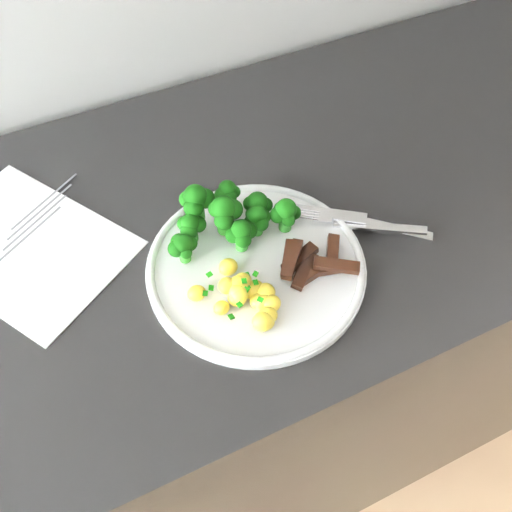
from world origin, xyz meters
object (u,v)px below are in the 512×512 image
at_px(recipe_paper, 25,246).
at_px(fork, 360,224).
at_px(beef_strips, 311,263).
at_px(plate, 256,266).
at_px(knife, 375,226).
at_px(counter, 200,380).
at_px(broccoli, 228,215).
at_px(potatoes, 247,296).

height_order(recipe_paper, fork, fork).
xyz_separation_m(recipe_paper, beef_strips, (0.33, -0.20, 0.02)).
height_order(plate, knife, knife).
relative_size(counter, recipe_paper, 7.40).
xyz_separation_m(broccoli, beef_strips, (0.07, -0.10, -0.03)).
xyz_separation_m(beef_strips, fork, (0.09, 0.03, -0.00)).
height_order(beef_strips, fork, beef_strips).
bearing_deg(beef_strips, knife, 12.50).
relative_size(potatoes, beef_strips, 1.13).
bearing_deg(beef_strips, plate, 150.83).
xyz_separation_m(recipe_paper, plate, (0.27, -0.17, 0.01)).
bearing_deg(fork, potatoes, -167.16).
distance_m(beef_strips, fork, 0.10).
xyz_separation_m(broccoli, potatoes, (-0.02, -0.11, -0.02)).
distance_m(plate, potatoes, 0.06).
distance_m(broccoli, potatoes, 0.12).
relative_size(potatoes, fork, 0.72).
bearing_deg(knife, beef_strips, -167.50).
bearing_deg(broccoli, potatoes, -102.39).
bearing_deg(potatoes, plate, 53.89).
bearing_deg(beef_strips, fork, 18.18).
height_order(plate, fork, fork).
relative_size(potatoes, knife, 0.65).
relative_size(broccoli, beef_strips, 1.80).
height_order(plate, potatoes, potatoes).
bearing_deg(plate, recipe_paper, 147.71).
distance_m(counter, fork, 0.54).
bearing_deg(fork, plate, 178.70).
xyz_separation_m(broccoli, knife, (0.19, -0.07, -0.04)).
bearing_deg(knife, plate, 177.20).
xyz_separation_m(counter, beef_strips, (0.14, -0.13, 0.48)).
relative_size(broccoli, potatoes, 1.59).
bearing_deg(recipe_paper, broccoli, -22.16).
bearing_deg(recipe_paper, plate, -32.29).
distance_m(counter, broccoli, 0.51).
relative_size(plate, knife, 1.63).
height_order(recipe_paper, knife, knife).
bearing_deg(knife, fork, 166.76).
xyz_separation_m(potatoes, fork, (0.19, 0.04, -0.01)).
bearing_deg(broccoli, recipe_paper, 157.84).
bearing_deg(beef_strips, broccoli, 125.94).
bearing_deg(broccoli, beef_strips, -54.06).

